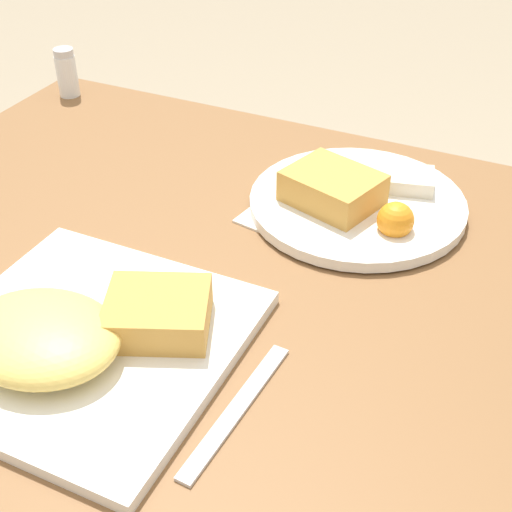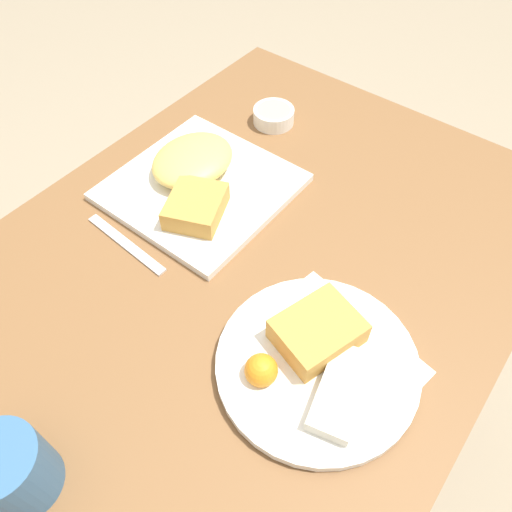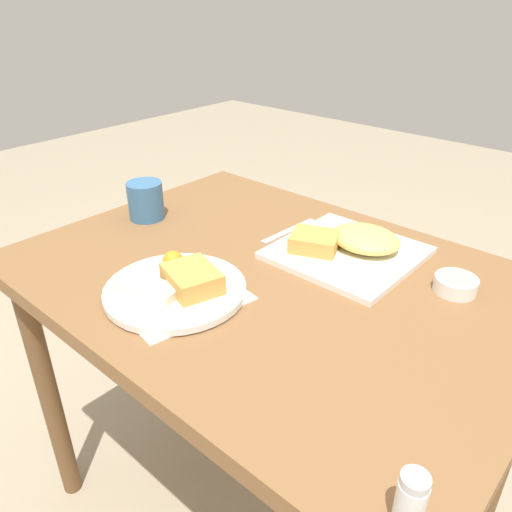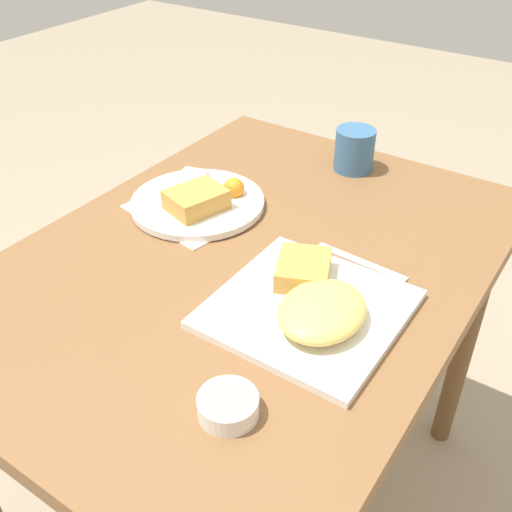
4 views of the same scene
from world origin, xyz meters
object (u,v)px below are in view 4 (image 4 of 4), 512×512
Objects in this scene: plate_oval_far at (198,200)px; sauce_ramekin at (228,405)px; plate_square_near at (312,304)px; butter_knife at (361,262)px; coffee_mug at (355,150)px.

plate_oval_far is 0.54m from sauce_ramekin.
plate_square_near is 3.51× the size of sauce_ramekin.
sauce_ramekin is 0.46× the size of butter_knife.
sauce_ramekin is (-0.40, -0.37, -0.00)m from plate_oval_far.
plate_square_near is at bearing 92.29° from butter_knife.
plate_square_near is at bearing -160.61° from coffee_mug.
sauce_ramekin is 0.41m from butter_knife.
plate_oval_far is 0.36m from butter_knife.
plate_square_near is 0.24m from sauce_ramekin.
plate_square_near is 0.39m from plate_oval_far.
butter_knife is (0.01, -0.36, -0.02)m from plate_oval_far.
coffee_mug is at bearing -57.71° from butter_knife.
plate_square_near is 3.02× the size of coffee_mug.
sauce_ramekin is at bearing 94.06° from butter_knife.
coffee_mug is at bearing 13.95° from sauce_ramekin.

